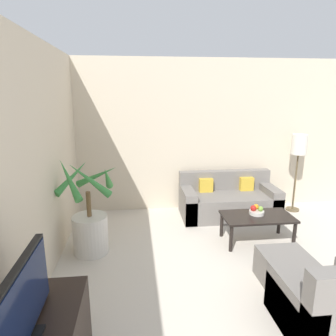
% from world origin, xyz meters
% --- Properties ---
extents(wall_back, '(8.02, 0.06, 2.70)m').
position_xyz_m(wall_back, '(0.00, 6.07, 1.35)').
color(wall_back, beige).
rests_on(wall_back, ground_plane).
extents(television, '(0.18, 1.02, 0.51)m').
position_xyz_m(television, '(-2.89, 2.34, 0.86)').
color(television, black).
rests_on(television, tv_console).
extents(potted_palm, '(0.83, 0.82, 1.34)m').
position_xyz_m(potted_palm, '(-2.81, 4.56, 0.43)').
color(potted_palm, beige).
rests_on(potted_palm, ground_plane).
extents(sofa_loveseat, '(1.66, 0.77, 0.75)m').
position_xyz_m(sofa_loveseat, '(-0.59, 5.59, 0.26)').
color(sofa_loveseat, slate).
rests_on(sofa_loveseat, ground_plane).
extents(floor_lamp, '(0.26, 0.26, 1.41)m').
position_xyz_m(floor_lamp, '(0.68, 5.68, 1.14)').
color(floor_lamp, brown).
rests_on(floor_lamp, ground_plane).
extents(coffee_table, '(1.00, 0.54, 0.40)m').
position_xyz_m(coffee_table, '(-0.47, 4.59, 0.35)').
color(coffee_table, black).
rests_on(coffee_table, ground_plane).
extents(fruit_bowl, '(0.21, 0.21, 0.05)m').
position_xyz_m(fruit_bowl, '(-0.47, 4.64, 0.43)').
color(fruit_bowl, beige).
rests_on(fruit_bowl, coffee_table).
extents(apple_red, '(0.08, 0.08, 0.08)m').
position_xyz_m(apple_red, '(-0.52, 4.64, 0.50)').
color(apple_red, red).
rests_on(apple_red, fruit_bowl).
extents(apple_green, '(0.07, 0.07, 0.07)m').
position_xyz_m(apple_green, '(-0.42, 4.62, 0.50)').
color(apple_green, olive).
rests_on(apple_green, fruit_bowl).
extents(orange_fruit, '(0.08, 0.08, 0.08)m').
position_xyz_m(orange_fruit, '(-0.46, 4.70, 0.50)').
color(orange_fruit, orange).
rests_on(orange_fruit, fruit_bowl).
extents(armchair, '(0.88, 0.77, 0.80)m').
position_xyz_m(armchair, '(-0.48, 2.87, 0.26)').
color(armchair, slate).
rests_on(armchair, ground_plane).
extents(ottoman, '(0.53, 0.52, 0.35)m').
position_xyz_m(ottoman, '(-0.54, 3.61, 0.18)').
color(ottoman, slate).
rests_on(ottoman, ground_plane).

